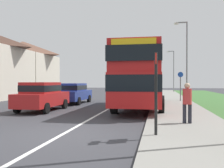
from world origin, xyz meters
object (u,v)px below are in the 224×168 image
at_px(parked_car_red, 42,95).
at_px(cycle_route_sign, 180,85).
at_px(bus_stop_sign, 156,88).
at_px(street_lamp_far, 173,68).
at_px(pedestrian_at_stop, 187,101).
at_px(double_decker_bus, 141,75).
at_px(street_lamp_mid, 186,55).
at_px(parked_car_blue, 73,92).

bearing_deg(parked_car_red, cycle_route_sign, 41.98).
height_order(parked_car_red, bus_stop_sign, bus_stop_sign).
relative_size(parked_car_red, street_lamp_far, 0.65).
xyz_separation_m(parked_car_red, cycle_route_sign, (8.52, 7.67, 0.51)).
height_order(parked_car_red, cycle_route_sign, cycle_route_sign).
xyz_separation_m(pedestrian_at_stop, bus_stop_sign, (-1.17, -2.34, 0.56)).
distance_m(double_decker_bus, street_lamp_mid, 7.66).
bearing_deg(cycle_route_sign, double_decker_bus, -118.43).
xyz_separation_m(cycle_route_sign, street_lamp_far, (0.53, 19.69, 2.42)).
bearing_deg(parked_car_red, street_lamp_far, 71.69).
bearing_deg(pedestrian_at_stop, cycle_route_sign, 86.34).
height_order(parked_car_blue, cycle_route_sign, cycle_route_sign).
bearing_deg(bus_stop_sign, parked_car_red, 137.72).
distance_m(parked_car_red, cycle_route_sign, 11.47).
bearing_deg(street_lamp_far, cycle_route_sign, -91.54).
height_order(parked_car_red, pedestrian_at_stop, parked_car_red).
bearing_deg(double_decker_bus, pedestrian_at_stop, -69.95).
distance_m(parked_car_blue, pedestrian_at_stop, 11.61).
distance_m(double_decker_bus, pedestrian_at_stop, 6.47).
distance_m(double_decker_bus, cycle_route_sign, 6.15).
relative_size(cycle_route_sign, street_lamp_far, 0.38).
distance_m(cycle_route_sign, street_lamp_far, 19.84).
relative_size(double_decker_bus, pedestrian_at_stop, 5.94).
xyz_separation_m(double_decker_bus, street_lamp_mid, (3.44, 6.59, 1.86)).
xyz_separation_m(parked_car_red, street_lamp_far, (9.05, 27.35, 2.93)).
bearing_deg(street_lamp_far, pedestrian_at_stop, -92.32).
bearing_deg(parked_car_blue, cycle_route_sign, 17.48).
xyz_separation_m(parked_car_blue, cycle_route_sign, (8.41, 2.65, 0.55)).
height_order(bus_stop_sign, cycle_route_sign, bus_stop_sign).
bearing_deg(bus_stop_sign, double_decker_bus, 96.94).
relative_size(parked_car_red, street_lamp_mid, 0.62).
distance_m(pedestrian_at_stop, bus_stop_sign, 2.68).
xyz_separation_m(parked_car_red, pedestrian_at_stop, (7.79, -3.68, 0.05)).
xyz_separation_m(parked_car_red, street_lamp_mid, (9.05, 8.89, 3.08)).
bearing_deg(street_lamp_mid, parked_car_red, -135.52).
bearing_deg(cycle_route_sign, pedestrian_at_stop, -93.66).
height_order(parked_car_blue, bus_stop_sign, bus_stop_sign).
distance_m(double_decker_bus, parked_car_red, 6.19).
height_order(pedestrian_at_stop, street_lamp_mid, street_lamp_mid).
bearing_deg(street_lamp_mid, parked_car_blue, -156.60).
xyz_separation_m(double_decker_bus, bus_stop_sign, (1.01, -8.32, -0.60)).
distance_m(double_decker_bus, parked_car_blue, 6.27).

